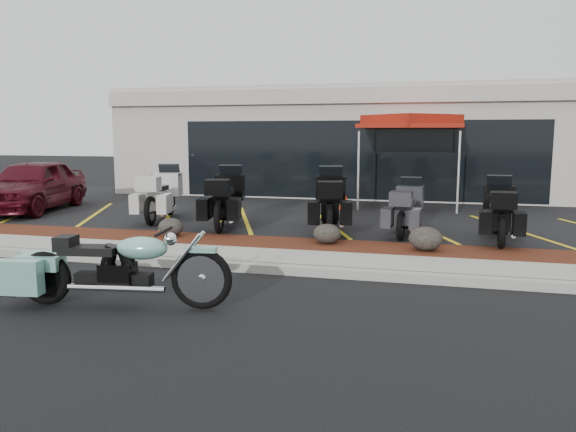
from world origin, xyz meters
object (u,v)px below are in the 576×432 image
(touring_white, at_px, (170,190))
(popup_canopy, at_px, (411,123))
(hero_cruiser, at_px, (201,270))
(parked_car, at_px, (32,185))
(traffic_cone, at_px, (345,201))

(touring_white, xyz_separation_m, popup_canopy, (6.22, 3.78, 1.82))
(hero_cruiser, height_order, popup_canopy, popup_canopy)
(hero_cruiser, relative_size, parked_car, 0.72)
(traffic_cone, bearing_deg, parked_car, -163.24)
(touring_white, distance_m, popup_canopy, 7.51)
(parked_car, bearing_deg, popup_canopy, 8.12)
(touring_white, xyz_separation_m, traffic_cone, (4.42, 2.48, -0.46))
(parked_car, bearing_deg, hero_cruiser, -52.57)
(hero_cruiser, relative_size, traffic_cone, 6.34)
(hero_cruiser, bearing_deg, touring_white, 111.14)
(touring_white, distance_m, traffic_cone, 5.09)
(parked_car, xyz_separation_m, popup_canopy, (10.49, 3.91, 1.78))
(hero_cruiser, relative_size, touring_white, 1.30)
(hero_cruiser, distance_m, parked_car, 10.79)
(touring_white, relative_size, parked_car, 0.55)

